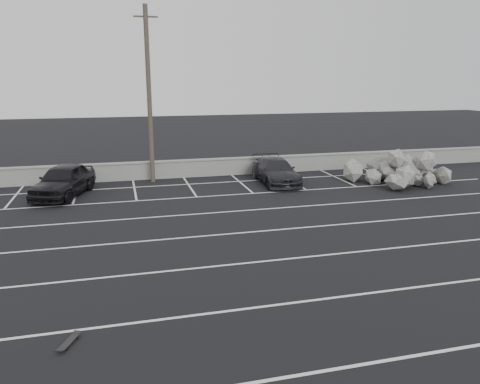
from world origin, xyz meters
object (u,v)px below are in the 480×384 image
object	(u,v)px
car_left	(63,180)
riprap_pile	(397,173)
skateboard	(69,342)
utility_pole	(149,96)
trash_bin	(258,169)
car_right	(276,171)

from	to	relation	value
car_left	riprap_pile	world-z (taller)	riprap_pile
car_left	skateboard	distance (m)	14.63
car_left	utility_pole	xyz separation A→B (m)	(4.65, 2.26, 4.11)
utility_pole	trash_bin	bearing A→B (deg)	-5.11
car_left	trash_bin	world-z (taller)	car_left
car_right	riprap_pile	size ratio (longest dim) A/B	0.82
car_left	car_right	xyz separation A→B (m)	(11.48, 0.15, -0.12)
trash_bin	skateboard	world-z (taller)	trash_bin
utility_pole	skateboard	bearing A→B (deg)	-100.76
utility_pole	skateboard	size ratio (longest dim) A/B	13.81
utility_pole	riprap_pile	bearing A→B (deg)	-15.74
car_right	riprap_pile	xyz separation A→B (m)	(6.77, -1.72, -0.14)
riprap_pile	skateboard	world-z (taller)	riprap_pile
trash_bin	utility_pole	bearing A→B (deg)	174.89
car_right	trash_bin	world-z (taller)	car_right
car_left	utility_pole	bearing A→B (deg)	44.14
trash_bin	car_left	bearing A→B (deg)	-171.11
car_left	skateboard	world-z (taller)	car_left
car_left	riprap_pile	distance (m)	18.32
car_left	car_right	world-z (taller)	car_left
car_left	trash_bin	bearing A→B (deg)	27.13
car_right	car_left	bearing A→B (deg)	-177.15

